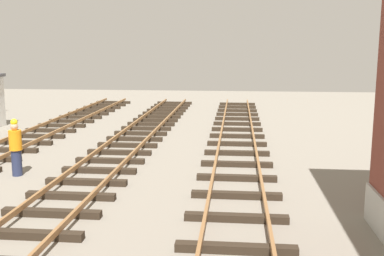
# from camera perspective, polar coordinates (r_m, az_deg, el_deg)

# --- Properties ---
(track_worker_foreground) EXTENTS (0.40, 0.40, 1.87)m
(track_worker_foreground) POSITION_cam_1_polar(r_m,az_deg,el_deg) (15.83, -21.05, -2.29)
(track_worker_foreground) COLOR #262D4C
(track_worker_foreground) RESTS_ON ground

